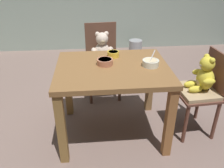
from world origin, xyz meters
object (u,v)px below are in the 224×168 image
(porridge_bowl_white_near_right, at_px, (151,63))
(porridge_bowl_terracotta_center, at_px, (105,62))
(teddy_chair_far_center, at_px, (102,55))
(dining_table, at_px, (112,79))
(porridge_bowl_yellow_far_center, at_px, (113,54))
(metal_pail, at_px, (135,47))
(teddy_chair_near_right, at_px, (202,84))

(porridge_bowl_white_near_right, relative_size, porridge_bowl_terracotta_center, 1.00)
(porridge_bowl_white_near_right, height_order, porridge_bowl_terracotta_center, porridge_bowl_white_near_right)
(teddy_chair_far_center, distance_m, porridge_bowl_terracotta_center, 0.74)
(dining_table, bearing_deg, porridge_bowl_terracotta_center, 140.94)
(porridge_bowl_white_near_right, relative_size, porridge_bowl_yellow_far_center, 1.23)
(porridge_bowl_terracotta_center, relative_size, metal_pail, 0.56)
(dining_table, bearing_deg, porridge_bowl_yellow_far_center, 82.95)
(teddy_chair_far_center, bearing_deg, dining_table, -0.91)
(porridge_bowl_white_near_right, xyz_separation_m, metal_pail, (0.28, 2.17, -0.63))
(teddy_chair_far_center, bearing_deg, metal_pail, 149.17)
(teddy_chair_far_center, height_order, metal_pail, teddy_chair_far_center)
(dining_table, relative_size, teddy_chair_far_center, 1.12)
(teddy_chair_far_center, xyz_separation_m, metal_pail, (0.68, 1.39, -0.42))
(teddy_chair_far_center, bearing_deg, teddy_chair_near_right, 43.56)
(teddy_chair_near_right, distance_m, porridge_bowl_yellow_far_center, 0.90)
(porridge_bowl_terracotta_center, distance_m, metal_pail, 2.30)
(teddy_chair_far_center, relative_size, metal_pail, 3.45)
(dining_table, bearing_deg, metal_pail, 73.85)
(dining_table, xyz_separation_m, metal_pail, (0.62, 2.15, -0.48))
(teddy_chair_near_right, bearing_deg, porridge_bowl_white_near_right, -7.18)
(teddy_chair_near_right, distance_m, metal_pail, 2.24)
(teddy_chair_near_right, bearing_deg, porridge_bowl_terracotta_center, -10.36)
(teddy_chair_near_right, height_order, porridge_bowl_terracotta_center, teddy_chair_near_right)
(porridge_bowl_terracotta_center, xyz_separation_m, metal_pail, (0.69, 2.10, -0.63))
(teddy_chair_near_right, xyz_separation_m, metal_pail, (-0.23, 2.19, -0.40))
(porridge_bowl_terracotta_center, height_order, metal_pail, porridge_bowl_terracotta_center)
(teddy_chair_far_center, relative_size, porridge_bowl_white_near_right, 6.18)
(teddy_chair_near_right, distance_m, porridge_bowl_white_near_right, 0.56)
(porridge_bowl_yellow_far_center, height_order, porridge_bowl_terracotta_center, porridge_bowl_yellow_far_center)
(porridge_bowl_yellow_far_center, xyz_separation_m, metal_pail, (0.59, 1.91, -0.63))
(dining_table, height_order, porridge_bowl_white_near_right, porridge_bowl_white_near_right)
(teddy_chair_far_center, bearing_deg, porridge_bowl_white_near_right, 22.06)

